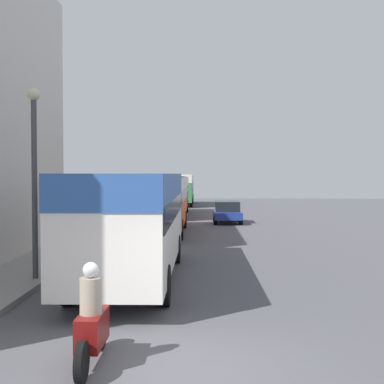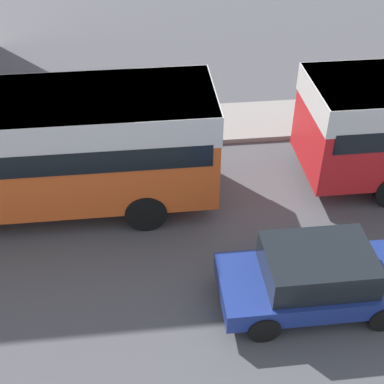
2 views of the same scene
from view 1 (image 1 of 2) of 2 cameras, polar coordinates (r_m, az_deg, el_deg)
The scene contains 9 objects.
ground_plane at distance 9.08m, azimuth -2.00°, elevation -18.50°, with size 120.00×120.00×0.00m, color #515156.
bus_lead at distance 15.93m, azimuth -6.34°, elevation -2.07°, with size 2.57×10.03×3.18m.
bus_following at distance 28.37m, azimuth -3.42°, elevation -0.50°, with size 2.64×9.18×3.01m.
bus_third_in_line at distance 40.70m, azimuth -2.34°, elevation 0.14°, with size 2.58×10.75×2.88m.
bus_rear at distance 53.78m, azimuth -1.24°, elevation 0.71°, with size 2.54×9.80×3.09m.
motorcycle_behind_lead at distance 9.23m, azimuth -10.65°, elevation -13.70°, with size 0.38×2.24×1.73m.
car_crossing at distance 34.51m, azimuth 3.78°, elevation -2.10°, with size 1.81×3.86×1.40m.
pedestrian_near_curb at distance 52.10m, azimuth -4.88°, elevation -0.47°, with size 0.41×0.41×1.63m.
lamp_post at distance 16.01m, azimuth -16.47°, elevation 2.81°, with size 0.36×0.36×5.47m.
Camera 1 is at (0.45, -8.49, 3.17)m, focal length 50.00 mm.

